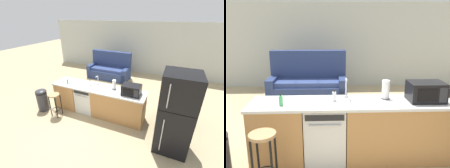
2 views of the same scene
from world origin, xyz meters
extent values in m
plane|color=tan|center=(0.00, 0.00, 0.00)|extent=(24.00, 24.00, 0.00)
cube|color=beige|center=(0.30, 4.20, 1.30)|extent=(10.00, 0.06, 2.60)
cube|color=#B77F47|center=(-0.93, 0.00, 0.43)|extent=(0.75, 0.62, 0.86)
cube|color=#B77F47|center=(0.83, 0.00, 0.43)|extent=(1.55, 0.62, 0.86)
cube|color=silver|center=(0.15, 0.00, 0.88)|extent=(2.94, 0.66, 0.04)
cube|color=#49331C|center=(0.15, 0.00, 0.04)|extent=(2.86, 0.56, 0.08)
cube|color=silver|center=(-0.25, 0.00, 0.42)|extent=(0.58, 0.58, 0.84)
cube|color=black|center=(-0.25, -0.30, 0.78)|extent=(0.52, 0.01, 0.08)
cylinder|color=#B2B2B7|center=(-0.25, -0.31, 0.68)|extent=(0.44, 0.02, 0.02)
cube|color=black|center=(2.35, 0.55, 0.42)|extent=(0.76, 0.64, 0.85)
cube|color=black|center=(2.35, 0.22, 0.47)|extent=(0.53, 0.01, 0.43)
cylinder|color=silver|center=(2.35, 0.20, 0.70)|extent=(0.61, 0.03, 0.03)
cube|color=#B7B7BC|center=(2.35, 0.55, 0.88)|extent=(0.76, 0.64, 0.05)
torus|color=black|center=(2.18, 0.42, 0.89)|extent=(0.16, 0.16, 0.01)
torus|color=black|center=(2.52, 0.42, 0.89)|extent=(0.16, 0.16, 0.01)
torus|color=black|center=(2.18, 0.68, 0.89)|extent=(0.16, 0.16, 0.01)
torus|color=black|center=(2.52, 0.68, 0.89)|extent=(0.16, 0.16, 0.01)
cube|color=black|center=(2.35, -0.55, 0.94)|extent=(0.72, 0.70, 1.89)
cylinder|color=#B2B2B7|center=(2.15, -0.92, 1.53)|extent=(0.02, 0.02, 0.50)
cylinder|color=#B2B2B7|center=(2.15, -0.92, 0.59)|extent=(0.02, 0.02, 0.82)
cube|color=black|center=(2.35, -0.90, 1.17)|extent=(0.68, 0.01, 0.01)
cube|color=black|center=(1.20, 0.00, 1.04)|extent=(0.50, 0.36, 0.28)
cube|color=black|center=(1.16, -0.18, 1.04)|extent=(0.27, 0.01, 0.18)
cube|color=#2D2D33|center=(1.37, -0.18, 1.04)|extent=(0.11, 0.01, 0.21)
cylinder|color=silver|center=(0.07, 0.21, 0.92)|extent=(0.07, 0.07, 0.03)
cylinder|color=silver|center=(0.07, 0.21, 1.06)|extent=(0.02, 0.02, 0.26)
cylinder|color=silver|center=(0.07, 0.14, 1.19)|extent=(0.02, 0.14, 0.02)
cylinder|color=#4C4C51|center=(0.65, 0.11, 0.91)|extent=(0.14, 0.14, 0.01)
cylinder|color=white|center=(0.65, 0.11, 1.05)|extent=(0.11, 0.11, 0.27)
cylinder|color=silver|center=(-0.11, 0.03, 0.97)|extent=(0.06, 0.06, 0.14)
cylinder|color=black|center=(-0.11, 0.03, 1.06)|extent=(0.02, 0.02, 0.04)
cylinder|color=#4CB266|center=(-0.85, -0.12, 0.97)|extent=(0.06, 0.06, 0.14)
cylinder|color=black|center=(-0.85, -0.12, 1.06)|extent=(0.02, 0.02, 0.04)
sphere|color=red|center=(2.52, 0.68, 0.99)|extent=(0.17, 0.17, 0.17)
sphere|color=black|center=(2.52, 0.68, 1.08)|extent=(0.03, 0.03, 0.03)
cone|color=red|center=(2.60, 0.68, 1.00)|extent=(0.08, 0.04, 0.06)
cylinder|color=tan|center=(-0.98, -0.63, 0.72)|extent=(0.32, 0.32, 0.04)
cylinder|color=black|center=(-1.09, -0.74, 0.35)|extent=(0.03, 0.03, 0.70)
cylinder|color=black|center=(-0.87, -0.74, 0.35)|extent=(0.03, 0.03, 0.70)
cylinder|color=black|center=(-1.09, -0.52, 0.35)|extent=(0.03, 0.03, 0.70)
cylinder|color=black|center=(-0.87, -0.52, 0.35)|extent=(0.03, 0.03, 0.70)
torus|color=black|center=(-0.98, -0.63, 0.22)|extent=(0.25, 0.25, 0.02)
cylinder|color=#333338|center=(-1.60, -0.56, 0.31)|extent=(0.34, 0.34, 0.62)
ellipsoid|color=#333338|center=(-1.60, -0.56, 0.67)|extent=(0.35, 0.35, 0.14)
cube|color=navy|center=(-0.73, 2.80, 0.21)|extent=(2.01, 0.92, 0.42)
cube|color=navy|center=(-0.73, 3.13, 0.64)|extent=(2.00, 0.26, 1.27)
cube|color=navy|center=(-1.63, 2.81, 0.31)|extent=(0.21, 0.90, 0.62)
cube|color=navy|center=(0.17, 2.79, 0.31)|extent=(0.21, 0.90, 0.62)
cube|color=#35477D|center=(-1.29, 2.75, 0.48)|extent=(0.57, 0.64, 0.12)
cube|color=#35477D|center=(-0.74, 2.75, 0.48)|extent=(0.57, 0.64, 0.12)
cube|color=#35477D|center=(-0.19, 2.74, 0.48)|extent=(0.57, 0.64, 0.12)
camera|label=1|loc=(2.13, -3.53, 2.89)|focal=24.00mm
camera|label=2|loc=(-0.19, -3.21, 2.02)|focal=38.00mm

